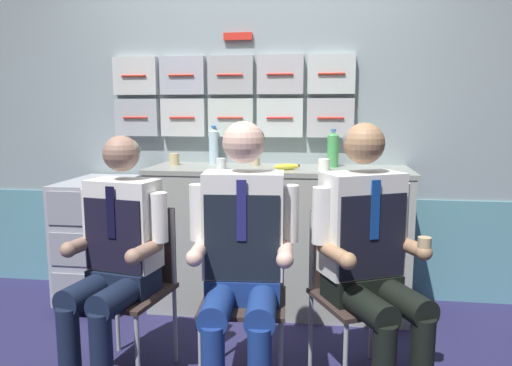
# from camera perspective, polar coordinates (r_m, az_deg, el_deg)

# --- Properties ---
(galley_bulkhead) EXTENTS (4.20, 0.14, 2.15)m
(galley_bulkhead) POSITION_cam_1_polar(r_m,az_deg,el_deg) (3.47, -0.66, 4.16)
(galley_bulkhead) COLOR #8E9EA3
(galley_bulkhead) RESTS_ON ground
(galley_counter) EXTENTS (1.72, 0.53, 0.96)m
(galley_counter) POSITION_cam_1_polar(r_m,az_deg,el_deg) (3.27, 2.59, -6.55)
(galley_counter) COLOR #A0A39C
(galley_counter) RESTS_ON ground
(service_trolley) EXTENTS (0.40, 0.65, 0.86)m
(service_trolley) POSITION_cam_1_polar(r_m,az_deg,el_deg) (3.52, -18.05, -6.12)
(service_trolley) COLOR black
(service_trolley) RESTS_ON ground
(folding_chair_left) EXTENTS (0.47, 0.47, 0.84)m
(folding_chair_left) POSITION_cam_1_polar(r_m,az_deg,el_deg) (2.61, -14.16, -10.04)
(folding_chair_left) COLOR #A8AAAF
(folding_chair_left) RESTS_ON ground
(crew_member_left) EXTENTS (0.48, 0.62, 1.22)m
(crew_member_left) POSITION_cam_1_polar(r_m,az_deg,el_deg) (2.43, -16.38, -7.81)
(crew_member_left) COLOR black
(crew_member_left) RESTS_ON ground
(folding_chair_center) EXTENTS (0.43, 0.43, 0.84)m
(folding_chair_center) POSITION_cam_1_polar(r_m,az_deg,el_deg) (2.43, -1.26, -11.13)
(folding_chair_center) COLOR #A8AAAF
(folding_chair_center) RESTS_ON ground
(crew_member_center) EXTENTS (0.51, 0.65, 1.29)m
(crew_member_center) POSITION_cam_1_polar(r_m,az_deg,el_deg) (2.22, -1.63, -7.69)
(crew_member_center) COLOR black
(crew_member_center) RESTS_ON ground
(folding_chair_right) EXTENTS (0.54, 0.54, 0.84)m
(folding_chair_right) POSITION_cam_1_polar(r_m,az_deg,el_deg) (2.50, 11.24, -10.74)
(folding_chair_right) COLOR #A8AAAF
(folding_chair_right) RESTS_ON ground
(crew_member_right) EXTENTS (0.59, 0.70, 1.28)m
(crew_member_right) POSITION_cam_1_polar(r_m,az_deg,el_deg) (2.31, 13.36, -7.41)
(crew_member_right) COLOR black
(crew_member_right) RESTS_ON ground
(sparkling_bottle_green) EXTENTS (0.07, 0.07, 0.27)m
(sparkling_bottle_green) POSITION_cam_1_polar(r_m,az_deg,el_deg) (3.42, -5.03, 4.41)
(sparkling_bottle_green) COLOR silver
(sparkling_bottle_green) RESTS_ON galley_counter
(water_bottle_short) EXTENTS (0.08, 0.08, 0.25)m
(water_bottle_short) POSITION_cam_1_polar(r_m,az_deg,el_deg) (3.25, 9.10, 3.98)
(water_bottle_short) COLOR #46A253
(water_bottle_short) RESTS_ON galley_counter
(coffee_cup_white) EXTENTS (0.07, 0.07, 0.07)m
(coffee_cup_white) POSITION_cam_1_polar(r_m,az_deg,el_deg) (3.08, 8.06, 2.22)
(coffee_cup_white) COLOR white
(coffee_cup_white) RESTS_ON galley_counter
(paper_cup_blue) EXTENTS (0.06, 0.06, 0.06)m
(paper_cup_blue) POSITION_cam_1_polar(r_m,az_deg,el_deg) (3.32, -0.08, 2.63)
(paper_cup_blue) COLOR tan
(paper_cup_blue) RESTS_ON galley_counter
(coffee_cup_spare) EXTENTS (0.06, 0.06, 0.07)m
(coffee_cup_spare) POSITION_cam_1_polar(r_m,az_deg,el_deg) (3.11, -4.15, 2.35)
(coffee_cup_spare) COLOR white
(coffee_cup_spare) RESTS_ON galley_counter
(espresso_cup_small) EXTENTS (0.07, 0.07, 0.08)m
(espresso_cup_small) POSITION_cam_1_polar(r_m,az_deg,el_deg) (3.37, -9.66, 2.82)
(espresso_cup_small) COLOR tan
(espresso_cup_small) RESTS_ON galley_counter
(snack_banana) EXTENTS (0.17, 0.10, 0.04)m
(snack_banana) POSITION_cam_1_polar(r_m,az_deg,el_deg) (3.07, 3.63, 1.94)
(snack_banana) COLOR yellow
(snack_banana) RESTS_ON galley_counter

